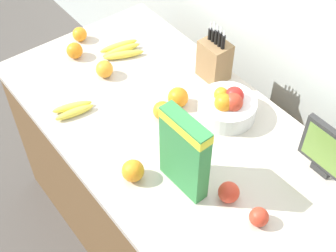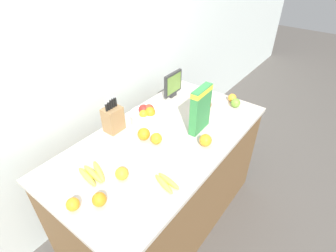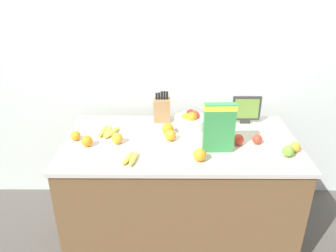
% 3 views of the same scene
% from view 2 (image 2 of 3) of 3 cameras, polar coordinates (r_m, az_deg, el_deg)
% --- Properties ---
extents(ground_plane, '(14.00, 14.00, 0.00)m').
position_cam_2_polar(ground_plane, '(2.51, -0.88, -18.75)').
color(ground_plane, '#514C47').
extents(wall_back, '(9.00, 0.06, 2.60)m').
position_cam_2_polar(wall_back, '(2.07, -15.95, 13.31)').
color(wall_back, silver).
rests_on(wall_back, ground_plane).
extents(counter, '(1.67, 0.87, 0.89)m').
position_cam_2_polar(counter, '(2.17, -0.99, -11.89)').
color(counter, brown).
rests_on(counter, ground_plane).
extents(knife_block, '(0.13, 0.11, 0.28)m').
position_cam_2_polar(knife_block, '(1.92, -11.86, 1.56)').
color(knife_block, '#937047').
rests_on(knife_block, counter).
extents(small_monitor, '(0.22, 0.03, 0.23)m').
position_cam_2_polar(small_monitor, '(2.30, 1.11, 9.13)').
color(small_monitor, '#2D2D2D').
rests_on(small_monitor, counter).
extents(cereal_box, '(0.21, 0.07, 0.34)m').
position_cam_2_polar(cereal_box, '(1.86, 7.09, 3.94)').
color(cereal_box, '#338442').
rests_on(cereal_box, counter).
extents(fruit_bowl, '(0.25, 0.25, 0.14)m').
position_cam_2_polar(fruit_bowl, '(2.00, -4.65, 2.27)').
color(fruit_bowl, silver).
rests_on(fruit_bowl, counter).
extents(banana_bunch_left, '(0.16, 0.22, 0.04)m').
position_cam_2_polar(banana_bunch_left, '(1.64, -16.04, -9.99)').
color(banana_bunch_left, yellow).
rests_on(banana_bunch_left, counter).
extents(banana_bunch_right, '(0.11, 0.18, 0.03)m').
position_cam_2_polar(banana_bunch_right, '(1.53, -0.40, -12.19)').
color(banana_bunch_right, yellow).
rests_on(banana_bunch_right, counter).
extents(apple_near_bananas, '(0.07, 0.07, 0.07)m').
position_cam_2_polar(apple_near_bananas, '(2.19, 8.60, 4.64)').
color(apple_near_bananas, red).
rests_on(apple_near_bananas, counter).
extents(apple_rightmost, '(0.08, 0.08, 0.08)m').
position_cam_2_polar(apple_rightmost, '(2.25, 14.49, 4.90)').
color(apple_rightmost, '#6B9E33').
rests_on(apple_rightmost, counter).
extents(apple_front, '(0.08, 0.08, 0.08)m').
position_cam_2_polar(apple_front, '(2.08, 7.05, 3.09)').
color(apple_front, red).
rests_on(apple_front, counter).
extents(orange_by_cereal, '(0.07, 0.07, 0.07)m').
position_cam_2_polar(orange_by_cereal, '(2.33, 13.79, 5.99)').
color(orange_by_cereal, orange).
rests_on(orange_by_cereal, counter).
extents(orange_front_center, '(0.08, 0.08, 0.08)m').
position_cam_2_polar(orange_front_center, '(1.79, -2.45, -2.80)').
color(orange_front_center, orange).
rests_on(orange_front_center, counter).
extents(orange_front_right, '(0.07, 0.07, 0.07)m').
position_cam_2_polar(orange_front_right, '(1.49, -19.95, -15.77)').
color(orange_front_right, orange).
rests_on(orange_front_right, counter).
extents(orange_front_left, '(0.08, 0.08, 0.08)m').
position_cam_2_polar(orange_front_left, '(1.47, -14.73, -15.22)').
color(orange_front_left, orange).
rests_on(orange_front_left, counter).
extents(orange_mid_right, '(0.09, 0.09, 0.09)m').
position_cam_2_polar(orange_mid_right, '(1.83, -5.29, -1.74)').
color(orange_mid_right, orange).
rests_on(orange_mid_right, counter).
extents(orange_mid_left, '(0.08, 0.08, 0.08)m').
position_cam_2_polar(orange_mid_left, '(1.57, -10.00, -10.16)').
color(orange_mid_left, orange).
rests_on(orange_mid_left, counter).
extents(orange_back_center, '(0.09, 0.09, 0.09)m').
position_cam_2_polar(orange_back_center, '(1.79, 8.16, -3.09)').
color(orange_back_center, orange).
rests_on(orange_back_center, counter).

